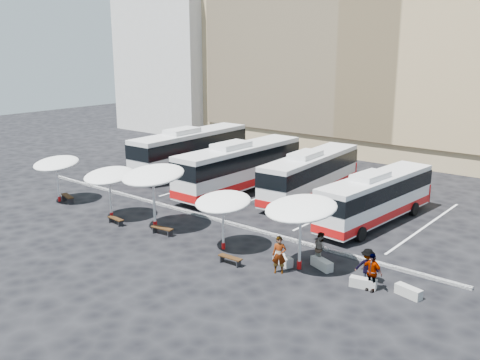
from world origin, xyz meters
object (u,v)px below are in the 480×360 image
Objects in this scene: bus_0 at (191,149)px; sunshade_1 at (109,176)px; passenger_2 at (371,272)px; sunshade_0 at (56,163)px; wood_bench_2 at (162,229)px; conc_bench_3 at (408,292)px; bus_1 at (240,166)px; sunshade_2 at (153,175)px; wood_bench_1 at (116,220)px; bus_2 at (311,173)px; conc_bench_0 at (283,260)px; bus_3 at (376,196)px; wood_bench_3 at (230,259)px; passenger_0 at (279,255)px; conc_bench_1 at (322,264)px; passenger_3 at (367,266)px; sunshade_3 at (223,202)px; wood_bench_0 at (67,197)px; sunshade_4 at (301,209)px; conc_bench_2 at (363,283)px; passenger_1 at (321,248)px.

sunshade_1 is at bearing -70.23° from bus_0.
sunshade_0 is at bearing -171.37° from passenger_2.
wood_bench_2 is 1.20× the size of conc_bench_3.
bus_0 is 16.20m from wood_bench_2.
sunshade_2 is at bearing -81.76° from bus_1.
bus_1 reaches higher than sunshade_1.
bus_2 is at bearing 63.93° from wood_bench_1.
passenger_2 is (14.21, 0.48, -2.47)m from sunshade_2.
bus_1 is 14.48m from conc_bench_0.
bus_3 is 14.03m from sunshade_2.
sunshade_0 reaches higher than wood_bench_3.
passenger_0 is at bearing -0.54° from wood_bench_2.
passenger_3 reaches higher than conc_bench_1.
sunshade_1 is 18.06m from passenger_2.
sunshade_2 reaches higher than sunshade_3.
sunshade_0 is 2.53m from wood_bench_0.
sunshade_4 reaches higher than wood_bench_3.
sunshade_2 is 0.89× the size of sunshade_4.
conc_bench_2 is at bearing -29.20° from bus_0.
sunshade_3 is (-4.57, -9.53, 0.99)m from bus_3.
bus_1 reaches higher than conc_bench_2.
sunshade_2 is at bearing 50.46° from passenger_1.
bus_0 is 19.01m from bus_3.
sunshade_3 is 8.65m from conc_bench_2.
passenger_1 is 0.95× the size of passenger_2.
sunshade_4 is at bearing -38.92° from bus_1.
bus_2 is 6.29× the size of passenger_2.
sunshade_3 reaches higher than conc_bench_3.
conc_bench_3 is (19.53, 1.45, -2.63)m from sunshade_1.
sunshade_1 is 5.93m from wood_bench_0.
conc_bench_3 is (24.55, -11.18, -1.82)m from bus_0.
wood_bench_1 is at bearing -171.80° from sunshade_3.
passenger_0 is at bearing -65.14° from conc_bench_0.
sunshade_0 is 2.26× the size of passenger_1.
passenger_2 is (-1.60, -0.53, 0.68)m from conc_bench_3.
sunshade_1 is 2.71× the size of wood_bench_3.
conc_bench_3 is 6.27m from passenger_0.
conc_bench_1 is (13.64, 2.30, -0.07)m from wood_bench_1.
sunshade_1 reaches higher than wood_bench_1.
passenger_3 is at bearing 3.66° from sunshade_0.
bus_0 reaches higher than bus_2.
sunshade_4 is 2.46× the size of passenger_2.
sunshade_1 is 5.52m from wood_bench_2.
wood_bench_0 is at bearing 47.00° from passenger_1.
sunshade_0 is at bearing -17.45° from passenger_3.
bus_3 reaches higher than conc_bench_2.
passenger_0 is at bearing 1.43° from passenger_3.
wood_bench_3 is 1.04× the size of conc_bench_1.
conc_bench_1 is at bearing -59.78° from bus_2.
wood_bench_0 is at bearing -178.17° from conc_bench_2.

